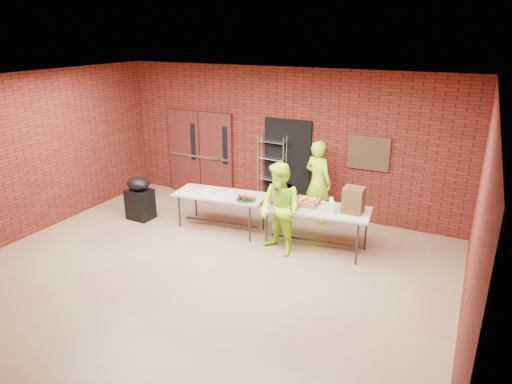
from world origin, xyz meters
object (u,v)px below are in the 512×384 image
coffee_dispenser (354,200)px  volunteer_woman (318,182)px  wire_rack (272,173)px  table_left (221,197)px  volunteer_man (280,209)px  covered_grill (140,198)px  table_right (317,211)px

coffee_dispenser → volunteer_woman: bearing=133.0°
coffee_dispenser → volunteer_woman: volunteer_woman is taller
wire_rack → table_left: wire_rack is taller
wire_rack → volunteer_woman: (1.17, -0.22, 0.02)m
volunteer_man → wire_rack: bearing=142.5°
coffee_dispenser → covered_grill: 4.63m
covered_grill → volunteer_woman: size_ratio=0.53×
table_left → volunteer_man: size_ratio=1.13×
table_left → table_right: bearing=-6.4°
wire_rack → coffee_dispenser: (2.23, -1.35, 0.18)m
table_left → volunteer_woman: volunteer_woman is taller
coffee_dispenser → volunteer_man: (-1.19, -0.58, -0.18)m
wire_rack → volunteer_man: size_ratio=1.01×
table_left → volunteer_woman: bearing=30.0°
table_left → volunteer_woman: 2.08m
wire_rack → volunteer_woman: bearing=-7.4°
wire_rack → table_right: size_ratio=0.85×
covered_grill → table_right: bearing=7.4°
coffee_dispenser → covered_grill: (-4.57, -0.45, -0.57)m
coffee_dispenser → covered_grill: bearing=-174.4°
table_right → covered_grill: 3.94m
covered_grill → volunteer_woman: (3.51, 1.58, 0.42)m
coffee_dispenser → volunteer_man: bearing=-154.1°
table_left → coffee_dispenser: (2.72, 0.11, 0.34)m
table_left → table_right: table_right is taller
table_left → table_right: size_ratio=0.95×
wire_rack → volunteer_man: bearing=-58.5°
coffee_dispenser → volunteer_man: volunteer_man is taller
table_right → coffee_dispenser: (0.65, 0.09, 0.31)m
table_left → coffee_dispenser: size_ratio=4.10×
table_left → table_right: 2.07m
table_right → volunteer_woman: (-0.41, 1.23, 0.15)m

